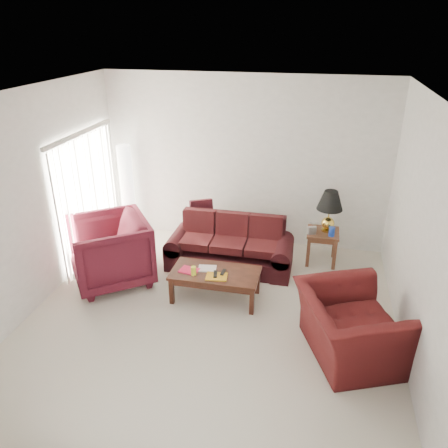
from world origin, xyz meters
The scene contains 19 objects.
floor centered at (0.00, 0.00, 0.00)m, with size 5.00×5.00×0.00m, color beige.
blinds centered at (-2.42, 1.30, 1.08)m, with size 0.10×2.00×2.16m, color silver.
sofa centered at (-0.03, 1.43, 0.42)m, with size 2.04×0.88×0.84m, color black, non-canonical shape.
throw_pillow centered at (-0.69, 2.09, 0.67)m, with size 0.41×0.12×0.41m, color black.
end_table centered at (1.45, 1.93, 0.28)m, with size 0.52×0.52×0.57m, color #532C1C, non-canonical shape.
table_lamp centered at (1.51, 1.97, 0.92)m, with size 0.42×0.42×0.71m, color gold, non-canonical shape.
clock centered at (1.27, 1.79, 0.64)m, with size 0.14×0.05×0.14m, color #B1B0B4.
blue_canister centered at (1.58, 1.79, 0.65)m, with size 0.10×0.10×0.15m, color #1B3FB4.
picture_frame centered at (1.30, 2.08, 0.65)m, with size 0.13×0.02×0.16m, color silver.
floor_lamp centered at (-2.14, 2.19, 0.89)m, with size 0.29×0.29×1.78m, color white, non-canonical shape.
armchair_left centered at (-1.75, 0.59, 0.53)m, with size 1.13×1.16×1.06m, color #47101B.
armchair_right centered at (1.82, -0.33, 0.41)m, with size 1.26×1.10×0.82m, color #3D0E0E.
coffee_table centered at (-0.05, 0.48, 0.22)m, with size 1.28×0.64×0.45m, color black, non-canonical shape.
magazine_red centered at (-0.42, 0.42, 0.46)m, with size 0.27×0.20×0.02m, color red.
magazine_white centered at (-0.18, 0.53, 0.46)m, with size 0.26×0.20×0.01m, color silver.
magazine_orange centered at (0.01, 0.34, 0.46)m, with size 0.30×0.22×0.02m, color orange.
remote_a centered at (-0.02, 0.37, 0.48)m, with size 0.05×0.17×0.02m, color black.
remote_b centered at (0.08, 0.45, 0.48)m, with size 0.05×0.16×0.02m, color black.
yellow_glass centered at (-0.33, 0.33, 0.51)m, with size 0.07×0.07×0.13m, color #F1FE38.
Camera 1 is at (1.26, -4.80, 3.75)m, focal length 35.00 mm.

